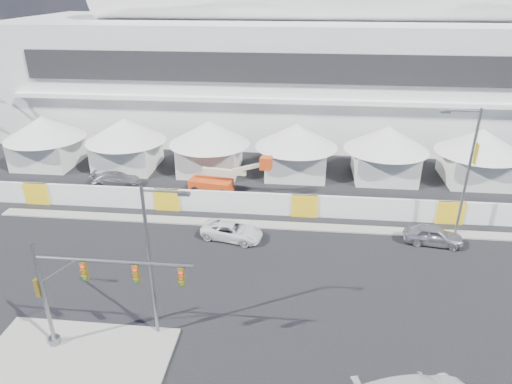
# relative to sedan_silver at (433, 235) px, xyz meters

# --- Properties ---
(ground) EXTENTS (160.00, 160.00, 0.00)m
(ground) POSITION_rel_sedan_silver_xyz_m (-15.84, -10.96, -0.75)
(ground) COLOR black
(ground) RESTS_ON ground
(median_island) EXTENTS (10.00, 5.00, 0.15)m
(median_island) POSITION_rel_sedan_silver_xyz_m (-21.84, -13.96, -0.67)
(median_island) COLOR gray
(median_island) RESTS_ON ground
(far_curb) EXTENTS (80.00, 1.20, 0.12)m
(far_curb) POSITION_rel_sedan_silver_xyz_m (4.16, 1.54, -0.69)
(far_curb) COLOR gray
(far_curb) RESTS_ON ground
(stadium) EXTENTS (80.00, 24.80, 21.98)m
(stadium) POSITION_rel_sedan_silver_xyz_m (-7.14, 30.55, 8.70)
(stadium) COLOR silver
(stadium) RESTS_ON ground
(tent_row) EXTENTS (53.40, 8.40, 5.40)m
(tent_row) POSITION_rel_sedan_silver_xyz_m (-15.34, 13.04, 2.40)
(tent_row) COLOR silver
(tent_row) RESTS_ON ground
(hoarding_fence) EXTENTS (70.00, 0.25, 2.00)m
(hoarding_fence) POSITION_rel_sedan_silver_xyz_m (-9.84, 3.54, 0.25)
(hoarding_fence) COLOR white
(hoarding_fence) RESTS_ON ground
(sedan_silver) EXTENTS (2.34, 4.57, 1.49)m
(sedan_silver) POSITION_rel_sedan_silver_xyz_m (0.00, 0.00, 0.00)
(sedan_silver) COLOR #A7A7AB
(sedan_silver) RESTS_ON ground
(pickup_curb) EXTENTS (3.21, 5.19, 1.34)m
(pickup_curb) POSITION_rel_sedan_silver_xyz_m (-15.43, -0.81, -0.08)
(pickup_curb) COLOR white
(pickup_curb) RESTS_ON ground
(lot_car_c) EXTENTS (2.28, 4.89, 1.38)m
(lot_car_c) POSITION_rel_sedan_silver_xyz_m (-28.29, 8.11, -0.06)
(lot_car_c) COLOR #A4A5A9
(lot_car_c) RESTS_ON ground
(traffic_mast) EXTENTS (8.48, 0.63, 6.45)m
(traffic_mast) POSITION_rel_sedan_silver_xyz_m (-21.52, -13.29, 3.03)
(traffic_mast) COLOR gray
(traffic_mast) RESTS_ON median_island
(streetlight_median) EXTENTS (2.52, 0.25, 9.10)m
(streetlight_median) POSITION_rel_sedan_silver_xyz_m (-17.85, -11.76, 4.63)
(streetlight_median) COLOR gray
(streetlight_median) RESTS_ON median_island
(streetlight_curb) EXTENTS (3.05, 0.69, 10.29)m
(streetlight_curb) POSITION_rel_sedan_silver_xyz_m (1.92, 1.54, 5.22)
(streetlight_curb) COLOR slate
(streetlight_curb) RESTS_ON ground
(boom_lift) EXTENTS (8.07, 2.38, 4.03)m
(boom_lift) POSITION_rel_sedan_silver_xyz_m (-17.98, 7.66, 0.34)
(boom_lift) COLOR #D44213
(boom_lift) RESTS_ON ground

